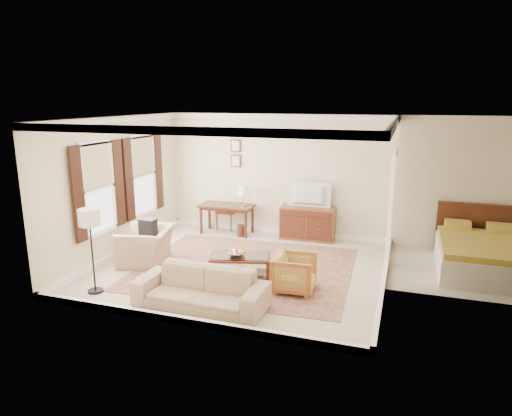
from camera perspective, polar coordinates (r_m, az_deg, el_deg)
The scene contains 21 objects.
room_shell at distance 8.52m, azimuth -1.93°, elevation 8.31°, with size 5.51×5.01×2.91m.
annex_bedroom at distance 9.68m, azimuth 26.75°, elevation -5.43°, with size 3.00×2.70×2.90m.
window_front at distance 9.35m, azimuth -19.16°, elevation 2.34°, with size 0.12×1.56×1.80m, color #CCB284, non-canonical shape.
window_rear at distance 10.64m, azimuth -13.96°, elevation 3.98°, with size 0.12×1.56×1.80m, color #CCB284, non-canonical shape.
doorway at distance 9.71m, azimuth 16.53°, elevation 0.05°, with size 0.10×1.12×2.25m, color white, non-canonical shape.
rug at distance 9.03m, azimuth -1.38°, elevation -7.50°, with size 4.07×3.49×0.01m, color maroon.
writing_desk at distance 11.15m, azimuth -3.68°, elevation -0.15°, with size 1.32×0.66×0.72m.
desk_chair at distance 11.54m, azimuth -3.69°, elevation -0.11°, with size 0.45×0.45×1.05m, color brown, non-canonical shape.
desk_lamp at distance 10.91m, azimuth -1.57°, elevation 1.52°, with size 0.32×0.32×0.50m, color silver, non-canonical shape.
framed_prints at distance 11.24m, azimuth -2.54°, elevation 6.88°, with size 0.25×0.04×0.68m, color #4A2215, non-canonical shape.
sideboard at distance 10.79m, azimuth 6.47°, elevation -1.90°, with size 1.26×0.48×0.77m, color brown.
tv at distance 10.57m, azimuth 6.57°, elevation 2.64°, with size 0.97×0.56×0.13m, color black.
coffee_table at distance 8.43m, azimuth -1.99°, elevation -6.55°, with size 1.22×0.91×0.46m.
fruit_bowl at distance 8.31m, azimuth -2.52°, elevation -5.65°, with size 0.42×0.42×0.10m, color silver.
book_a at distance 8.51m, azimuth -3.06°, elevation -7.61°, with size 0.28×0.04×0.38m, color brown.
book_b at distance 8.44m, azimuth -0.24°, elevation -7.80°, with size 0.28×0.03×0.38m, color brown.
striped_armchair at distance 7.92m, azimuth 4.84°, elevation -7.90°, with size 0.70×0.65×0.72m, color #964620.
club_armchair at distance 9.45m, azimuth -13.58°, elevation -3.87°, with size 1.10×0.71×0.96m, color tan.
backpack at distance 9.43m, azimuth -13.35°, elevation -2.32°, with size 0.32×0.22×0.40m, color black.
sofa at distance 7.36m, azimuth -6.92°, elevation -9.26°, with size 2.11×0.61×0.82m, color tan.
floor_lamp at distance 8.06m, azimuth -20.08°, elevation -1.84°, with size 0.36×0.36×1.47m.
Camera 1 is at (2.95, -7.95, 3.26)m, focal length 32.00 mm.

